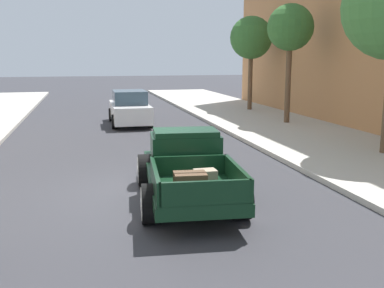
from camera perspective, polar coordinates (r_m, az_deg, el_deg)
The scene contains 5 objects.
ground_plane at distance 10.95m, azimuth -5.75°, elevation -6.08°, with size 140.00×140.00×0.00m, color #333338.
hotrod_truck_dark_green at distance 10.32m, azimuth -0.80°, elevation -2.75°, with size 2.48×5.04×1.58m.
car_background_white at distance 21.89m, azimuth -7.98°, elevation 4.49°, with size 1.89×4.31×1.65m.
street_tree_second at distance 21.73m, azimuth 12.44°, elevation 14.19°, with size 2.15×2.15×5.50m.
street_tree_third at distance 26.90m, azimuth 7.57°, elevation 13.25°, with size 2.47×2.47×5.43m.
Camera 1 is at (-1.38, -10.38, 3.20)m, focal length 41.75 mm.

